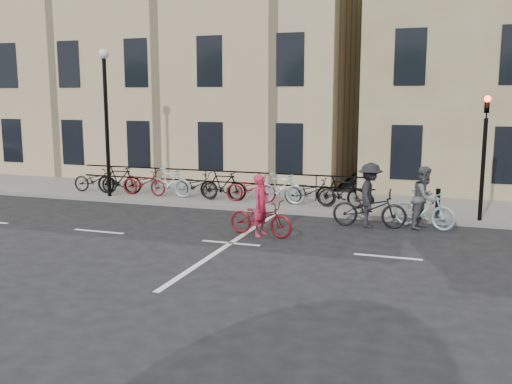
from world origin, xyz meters
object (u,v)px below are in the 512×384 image
(lamp_post, at_px, (106,104))
(cyclist_pink, at_px, (261,215))
(cyclist_grey, at_px, (424,203))
(cyclist_dark, at_px, (370,202))
(traffic_light, at_px, (485,142))

(lamp_post, bearing_deg, cyclist_pink, -25.77)
(cyclist_grey, bearing_deg, lamp_post, 106.06)
(cyclist_pink, bearing_deg, cyclist_dark, -42.33)
(traffic_light, relative_size, cyclist_pink, 1.97)
(cyclist_dark, bearing_deg, cyclist_pink, 124.58)
(traffic_light, height_order, cyclist_dark, traffic_light)
(cyclist_dark, bearing_deg, lamp_post, 79.41)
(cyclist_grey, relative_size, cyclist_dark, 0.90)
(cyclist_pink, bearing_deg, lamp_post, 74.69)
(cyclist_pink, distance_m, cyclist_dark, 3.35)
(cyclist_dark, bearing_deg, cyclist_grey, -80.05)
(lamp_post, height_order, cyclist_grey, lamp_post)
(lamp_post, xyz_separation_m, cyclist_grey, (11.14, -1.01, -2.76))
(traffic_light, relative_size, lamp_post, 0.74)
(lamp_post, bearing_deg, traffic_light, -0.27)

